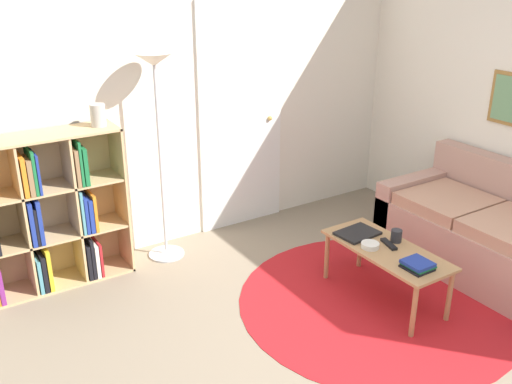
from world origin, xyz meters
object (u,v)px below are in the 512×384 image
at_px(cup, 396,236).
at_px(couch, 488,234).
at_px(coffee_table, 386,254).
at_px(bowl, 370,245).
at_px(bookshelf, 40,217).
at_px(floor_lamp, 156,94).
at_px(vase_on_shelf, 98,115).
at_px(laptop, 357,233).

bearing_deg(cup, couch, -8.16).
distance_m(coffee_table, bowl, 0.14).
bearing_deg(bookshelf, cup, -34.64).
xyz_separation_m(bookshelf, coffee_table, (2.05, -1.54, -0.20)).
bearing_deg(couch, coffee_table, 174.97).
bearing_deg(bowl, cup, -7.80).
bearing_deg(bowl, couch, -8.08).
relative_size(floor_lamp, couch, 1.07).
xyz_separation_m(floor_lamp, bowl, (0.98, -1.42, -0.96)).
height_order(bowl, vase_on_shelf, vase_on_shelf).
height_order(couch, vase_on_shelf, vase_on_shelf).
xyz_separation_m(coffee_table, cup, (0.13, 0.04, 0.10)).
height_order(bookshelf, cup, bookshelf).
bearing_deg(vase_on_shelf, floor_lamp, -6.07).
height_order(floor_lamp, laptop, floor_lamp).
distance_m(bookshelf, laptop, 2.38).
bearing_deg(laptop, bookshelf, 147.95).
xyz_separation_m(bookshelf, couch, (3.10, -1.63, -0.28)).
relative_size(bowl, cup, 1.40).
height_order(floor_lamp, couch, floor_lamp).
relative_size(bookshelf, bowl, 9.08).
relative_size(bookshelf, floor_lamp, 0.70).
height_order(coffee_table, cup, cup).
xyz_separation_m(bookshelf, floor_lamp, (0.96, -0.05, 0.82)).
height_order(floor_lamp, vase_on_shelf, floor_lamp).
xyz_separation_m(couch, bowl, (-1.15, 0.16, 0.14)).
height_order(bowl, cup, cup).
xyz_separation_m(floor_lamp, laptop, (1.05, -1.21, -0.97)).
bearing_deg(bowl, coffee_table, -35.63).
distance_m(floor_lamp, cup, 2.10).
bearing_deg(floor_lamp, bookshelf, 176.77).
relative_size(floor_lamp, vase_on_shelf, 10.23).
bearing_deg(coffee_table, floor_lamp, 126.04).
relative_size(floor_lamp, cup, 18.17).
height_order(floor_lamp, cup, floor_lamp).
bearing_deg(vase_on_shelf, couch, -32.23).
height_order(bookshelf, bowl, bookshelf).
bearing_deg(vase_on_shelf, bookshelf, 179.26).
bearing_deg(cup, bowl, 172.20).
xyz_separation_m(couch, coffee_table, (-1.05, 0.09, 0.08)).
relative_size(couch, cup, 17.05).
xyz_separation_m(laptop, cup, (0.16, -0.24, 0.04)).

